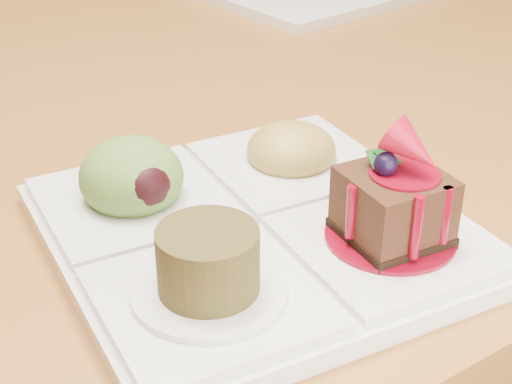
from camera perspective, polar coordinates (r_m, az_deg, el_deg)
ground at (r=1.54m, az=-10.16°, el=-12.25°), size 6.00×6.00×0.00m
dining_table at (r=1.20m, az=-13.04°, el=12.91°), size 1.00×1.80×0.75m
chair_right at (r=1.88m, az=13.12°, el=12.47°), size 0.39×0.39×0.86m
sampler_plate at (r=0.47m, az=-0.35°, el=-1.62°), size 0.26×0.26×0.09m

